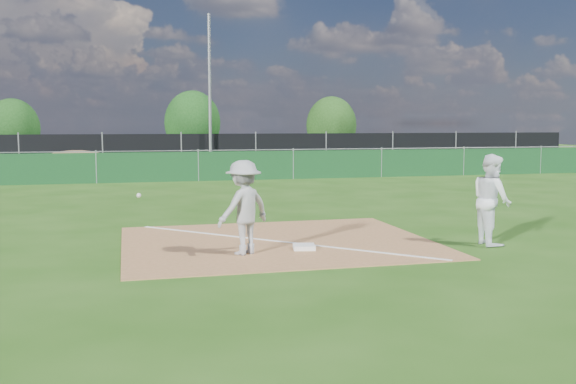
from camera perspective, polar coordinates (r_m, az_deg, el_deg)
The scene contains 17 objects.
ground at distance 21.51m, azimuth -6.48°, elevation -0.19°, with size 90.00×90.00×0.00m, color #224D10.
infield_dirt at distance 12.74m, azimuth -0.94°, elevation -4.46°, with size 6.00×5.00×0.02m, color #9C693E.
foul_line at distance 12.73m, azimuth -0.94°, elevation -4.39°, with size 0.08×7.00×0.01m, color white.
green_fence at distance 26.40m, azimuth -7.97°, elevation 2.26°, with size 44.00×0.05×1.20m, color #103A19.
dirt_mound at distance 29.81m, azimuth -18.33°, elevation 2.42°, with size 3.38×2.60×1.17m, color olive.
black_fence at distance 34.34m, azimuth -9.45°, elevation 3.62°, with size 46.00×0.04×1.80m, color black.
parking_lot at distance 39.36m, azimuth -10.05°, elevation 2.61°, with size 46.00×9.00×0.01m, color black.
light_pole at distance 34.21m, azimuth -6.97°, elevation 8.84°, with size 0.16×0.16×8.00m, color slate.
first_base at distance 11.96m, azimuth 1.44°, elevation -4.90°, with size 0.40×0.40×0.08m, color white.
play_at_first at distance 11.42m, azimuth -3.97°, elevation -1.37°, with size 2.48×1.09×1.68m.
runner at distance 12.99m, azimuth 17.65°, elevation -0.64°, with size 0.86×0.67×1.77m, color white.
car_left at distance 38.67m, azimuth -18.31°, elevation 3.41°, with size 1.69×4.20×1.43m, color #B5B8BE.
car_mid at distance 39.12m, azimuth -14.32°, elevation 3.60°, with size 1.58×4.52×1.49m, color black.
car_right at distance 39.75m, azimuth -2.36°, elevation 3.66°, with size 1.79×4.40×1.28m, color black.
tree_left at distance 44.00m, azimuth -23.27°, elevation 5.19°, with size 3.30×3.30×3.92m.
tree_mid at distance 45.80m, azimuth -8.48°, elevation 6.11°, with size 3.92×3.92×4.65m.
tree_right at distance 46.67m, azimuth 3.88°, elevation 5.93°, with size 3.62×3.62×4.29m.
Camera 1 is at (-2.88, -11.18, 2.35)m, focal length 40.00 mm.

